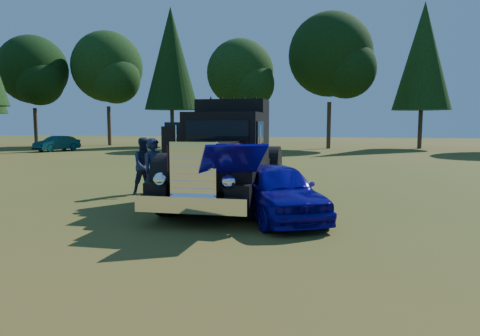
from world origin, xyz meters
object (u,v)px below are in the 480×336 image
object	(u,v)px
diamond_t_truck	(226,158)
distant_teal_car	(57,144)
spectator_far	(145,166)
spectator_near	(155,171)
hotrod_coupe	(276,190)

from	to	relation	value
diamond_t_truck	distant_teal_car	size ratio (longest dim) A/B	1.91
spectator_far	spectator_near	bearing A→B (deg)	-100.14
spectator_far	distant_teal_car	bearing A→B (deg)	88.62
hotrod_coupe	spectator_near	bearing A→B (deg)	162.09
diamond_t_truck	hotrod_coupe	size ratio (longest dim) A/B	1.65
diamond_t_truck	spectator_near	xyz separation A→B (m)	(-1.97, -0.60, -0.34)
hotrod_coupe	spectator_near	distance (m)	3.82
hotrod_coupe	spectator_near	xyz separation A→B (m)	(-3.62, 1.17, 0.26)
hotrod_coupe	spectator_near	world-z (taller)	hotrod_coupe
spectator_near	distant_teal_car	xyz separation A→B (m)	(-16.86, 19.78, -0.32)
diamond_t_truck	hotrod_coupe	distance (m)	2.50
hotrod_coupe	diamond_t_truck	bearing A→B (deg)	133.04
spectator_near	spectator_far	distance (m)	1.78
spectator_near	distant_teal_car	size ratio (longest dim) A/B	0.50
diamond_t_truck	distant_teal_car	xyz separation A→B (m)	(-18.82, 19.18, -0.66)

